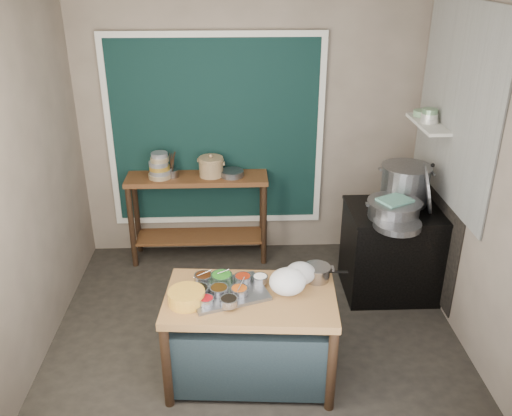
{
  "coord_description": "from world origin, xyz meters",
  "views": [
    {
      "loc": [
        -0.15,
        -3.92,
        3.0
      ],
      "look_at": [
        0.02,
        0.25,
        1.06
      ],
      "focal_mm": 38.0,
      "sensor_mm": 36.0,
      "label": 1
    }
  ],
  "objects_px": {
    "yellow_basin": "(187,297)",
    "ceramic_crock": "(211,168)",
    "back_counter": "(199,218)",
    "condiment_tray": "(228,292)",
    "saucepan": "(317,273)",
    "steamer": "(394,209)",
    "prep_table": "(251,337)",
    "stock_pot": "(405,185)",
    "stove_block": "(393,252)",
    "utensil_cup": "(173,173)"
  },
  "relations": [
    {
      "from": "saucepan",
      "to": "ceramic_crock",
      "type": "distance_m",
      "value": 1.91
    },
    {
      "from": "back_counter",
      "to": "yellow_basin",
      "type": "distance_m",
      "value": 1.99
    },
    {
      "from": "stove_block",
      "to": "saucepan",
      "type": "height_order",
      "value": "saucepan"
    },
    {
      "from": "stock_pot",
      "to": "steamer",
      "type": "height_order",
      "value": "stock_pot"
    },
    {
      "from": "back_counter",
      "to": "stove_block",
      "type": "relative_size",
      "value": 1.61
    },
    {
      "from": "stove_block",
      "to": "yellow_basin",
      "type": "bearing_deg",
      "value": -146.54
    },
    {
      "from": "stove_block",
      "to": "ceramic_crock",
      "type": "distance_m",
      "value": 2.0
    },
    {
      "from": "stove_block",
      "to": "steamer",
      "type": "xyz_separation_m",
      "value": [
        -0.1,
        -0.17,
        0.53
      ]
    },
    {
      "from": "utensil_cup",
      "to": "prep_table",
      "type": "bearing_deg",
      "value": -68.68
    },
    {
      "from": "condiment_tray",
      "to": "ceramic_crock",
      "type": "height_order",
      "value": "ceramic_crock"
    },
    {
      "from": "back_counter",
      "to": "utensil_cup",
      "type": "height_order",
      "value": "utensil_cup"
    },
    {
      "from": "stock_pot",
      "to": "saucepan",
      "type": "bearing_deg",
      "value": -131.39
    },
    {
      "from": "yellow_basin",
      "to": "stock_pot",
      "type": "bearing_deg",
      "value": 35.37
    },
    {
      "from": "condiment_tray",
      "to": "utensil_cup",
      "type": "xyz_separation_m",
      "value": [
        -0.57,
        1.85,
        0.23
      ]
    },
    {
      "from": "yellow_basin",
      "to": "stock_pot",
      "type": "height_order",
      "value": "stock_pot"
    },
    {
      "from": "saucepan",
      "to": "ceramic_crock",
      "type": "xyz_separation_m",
      "value": [
        -0.86,
        1.69,
        0.23
      ]
    },
    {
      "from": "saucepan",
      "to": "stock_pot",
      "type": "distance_m",
      "value": 1.49
    },
    {
      "from": "stove_block",
      "to": "ceramic_crock",
      "type": "xyz_separation_m",
      "value": [
        -1.75,
        0.73,
        0.61
      ]
    },
    {
      "from": "stove_block",
      "to": "utensil_cup",
      "type": "relative_size",
      "value": 6.76
    },
    {
      "from": "saucepan",
      "to": "utensil_cup",
      "type": "relative_size",
      "value": 1.58
    },
    {
      "from": "condiment_tray",
      "to": "yellow_basin",
      "type": "relative_size",
      "value": 2.07
    },
    {
      "from": "stock_pot",
      "to": "stove_block",
      "type": "bearing_deg",
      "value": -118.3
    },
    {
      "from": "condiment_tray",
      "to": "stove_block",
      "type": "bearing_deg",
      "value": 35.52
    },
    {
      "from": "saucepan",
      "to": "utensil_cup",
      "type": "height_order",
      "value": "utensil_cup"
    },
    {
      "from": "prep_table",
      "to": "stove_block",
      "type": "bearing_deg",
      "value": 43.49
    },
    {
      "from": "yellow_basin",
      "to": "ceramic_crock",
      "type": "relative_size",
      "value": 1.0
    },
    {
      "from": "utensil_cup",
      "to": "steamer",
      "type": "xyz_separation_m",
      "value": [
        2.04,
        -0.89,
        -0.03
      ]
    },
    {
      "from": "yellow_basin",
      "to": "ceramic_crock",
      "type": "height_order",
      "value": "ceramic_crock"
    },
    {
      "from": "steamer",
      "to": "prep_table",
      "type": "bearing_deg",
      "value": -142.84
    },
    {
      "from": "saucepan",
      "to": "ceramic_crock",
      "type": "height_order",
      "value": "ceramic_crock"
    },
    {
      "from": "back_counter",
      "to": "saucepan",
      "type": "relative_size",
      "value": 6.9
    },
    {
      "from": "steamer",
      "to": "utensil_cup",
      "type": "bearing_deg",
      "value": 156.38
    },
    {
      "from": "yellow_basin",
      "to": "saucepan",
      "type": "height_order",
      "value": "saucepan"
    },
    {
      "from": "yellow_basin",
      "to": "back_counter",
      "type": "bearing_deg",
      "value": 91.08
    },
    {
      "from": "ceramic_crock",
      "to": "prep_table",
      "type": "bearing_deg",
      "value": -79.71
    },
    {
      "from": "stove_block",
      "to": "condiment_tray",
      "type": "relative_size",
      "value": 1.64
    },
    {
      "from": "stove_block",
      "to": "stock_pot",
      "type": "relative_size",
      "value": 1.9
    },
    {
      "from": "stove_block",
      "to": "saucepan",
      "type": "xyz_separation_m",
      "value": [
        -0.89,
        -0.96,
        0.38
      ]
    },
    {
      "from": "ceramic_crock",
      "to": "steamer",
      "type": "xyz_separation_m",
      "value": [
        1.65,
        -0.9,
        -0.08
      ]
    },
    {
      "from": "back_counter",
      "to": "condiment_tray",
      "type": "bearing_deg",
      "value": -79.98
    },
    {
      "from": "ceramic_crock",
      "to": "steamer",
      "type": "distance_m",
      "value": 1.88
    },
    {
      "from": "utensil_cup",
      "to": "stock_pot",
      "type": "distance_m",
      "value": 2.3
    },
    {
      "from": "stove_block",
      "to": "steamer",
      "type": "distance_m",
      "value": 0.57
    },
    {
      "from": "stock_pot",
      "to": "condiment_tray",
      "type": "bearing_deg",
      "value": -142.45
    },
    {
      "from": "yellow_basin",
      "to": "saucepan",
      "type": "distance_m",
      "value": 1.01
    },
    {
      "from": "yellow_basin",
      "to": "prep_table",
      "type": "bearing_deg",
      "value": 9.37
    },
    {
      "from": "stock_pot",
      "to": "ceramic_crock",
      "type": "bearing_deg",
      "value": 162.19
    },
    {
      "from": "yellow_basin",
      "to": "ceramic_crock",
      "type": "xyz_separation_m",
      "value": [
        0.11,
        1.97,
        0.24
      ]
    },
    {
      "from": "back_counter",
      "to": "condiment_tray",
      "type": "height_order",
      "value": "back_counter"
    },
    {
      "from": "prep_table",
      "to": "stove_block",
      "type": "height_order",
      "value": "stove_block"
    }
  ]
}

